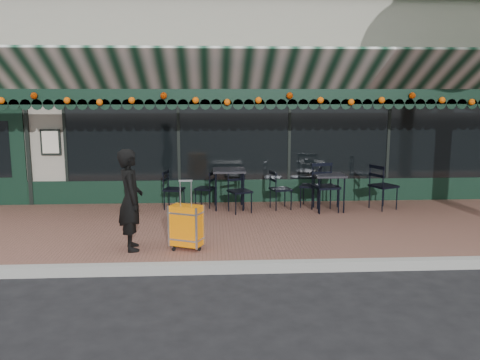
{
  "coord_description": "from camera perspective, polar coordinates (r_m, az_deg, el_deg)",
  "views": [
    {
      "loc": [
        -0.3,
        -6.99,
        2.53
      ],
      "look_at": [
        0.19,
        1.6,
        1.05
      ],
      "focal_mm": 38.0,
      "sensor_mm": 36.0,
      "label": 1
    }
  ],
  "objects": [
    {
      "name": "cafe_table_a",
      "position": [
        10.47,
        9.97,
        0.25
      ],
      "size": [
        0.61,
        0.61,
        0.75
      ],
      "color": "black",
      "rests_on": "sidewalk"
    },
    {
      "name": "curb",
      "position": [
        7.34,
        -0.73,
        -9.79
      ],
      "size": [
        18.0,
        0.16,
        0.15
      ],
      "primitive_type": "cube",
      "color": "#9E9E99",
      "rests_on": "ground"
    },
    {
      "name": "chair_a_right",
      "position": [
        10.89,
        15.82,
        -0.7
      ],
      "size": [
        0.62,
        0.62,
        0.94
      ],
      "primitive_type": null,
      "rotation": [
        0.0,
        0.0,
        1.99
      ],
      "color": "black",
      "rests_on": "sidewalk"
    },
    {
      "name": "suitcase",
      "position": [
        7.86,
        -6.04,
        -5.2
      ],
      "size": [
        0.53,
        0.43,
        1.07
      ],
      "rotation": [
        0.0,
        0.0,
        -0.43
      ],
      "color": "orange",
      "rests_on": "sidewalk"
    },
    {
      "name": "cafe_table_b",
      "position": [
        10.51,
        -1.24,
        0.76
      ],
      "size": [
        0.66,
        0.66,
        0.82
      ],
      "color": "black",
      "rests_on": "sidewalk"
    },
    {
      "name": "ground",
      "position": [
        7.44,
        -0.75,
        -10.12
      ],
      "size": [
        80.0,
        80.0,
        0.0
      ],
      "primitive_type": "plane",
      "color": "black",
      "rests_on": "ground"
    },
    {
      "name": "chair_b_front",
      "position": [
        10.17,
        -0.01,
        -1.33
      ],
      "size": [
        0.55,
        0.55,
        0.84
      ],
      "primitive_type": null,
      "rotation": [
        0.0,
        0.0,
        0.39
      ],
      "color": "black",
      "rests_on": "sidewalk"
    },
    {
      "name": "chair_a_front",
      "position": [
        10.39,
        9.59,
        -0.83
      ],
      "size": [
        0.58,
        0.58,
        0.99
      ],
      "primitive_type": null,
      "rotation": [
        0.0,
        0.0,
        0.18
      ],
      "color": "black",
      "rests_on": "sidewalk"
    },
    {
      "name": "chair_b_right",
      "position": [
        10.53,
        4.59,
        -1.08
      ],
      "size": [
        0.49,
        0.49,
        0.81
      ],
      "primitive_type": null,
      "rotation": [
        0.0,
        0.0,
        1.82
      ],
      "color": "black",
      "rests_on": "sidewalk"
    },
    {
      "name": "restaurant_building",
      "position": [
        14.83,
        -2.13,
        8.76
      ],
      "size": [
        12.0,
        9.6,
        4.5
      ],
      "color": "#9D9788",
      "rests_on": "ground"
    },
    {
      "name": "chair_solo",
      "position": [
        10.6,
        -7.42,
        -1.09
      ],
      "size": [
        0.48,
        0.48,
        0.8
      ],
      "primitive_type": null,
      "rotation": [
        0.0,
        0.0,
        1.35
      ],
      "color": "black",
      "rests_on": "sidewalk"
    },
    {
      "name": "woman",
      "position": [
        7.89,
        -12.18,
        -2.18
      ],
      "size": [
        0.5,
        0.64,
        1.56
      ],
      "primitive_type": "imported",
      "rotation": [
        0.0,
        0.0,
        1.82
      ],
      "color": "black",
      "rests_on": "sidewalk"
    },
    {
      "name": "chair_a_left",
      "position": [
        10.8,
        7.94,
        -0.71
      ],
      "size": [
        0.56,
        0.56,
        0.87
      ],
      "primitive_type": null,
      "rotation": [
        0.0,
        0.0,
        -1.93
      ],
      "color": "black",
      "rests_on": "sidewalk"
    },
    {
      "name": "chair_b_left",
      "position": [
        10.72,
        -3.93,
        -1.0
      ],
      "size": [
        0.5,
        0.5,
        0.77
      ],
      "primitive_type": null,
      "rotation": [
        0.0,
        0.0,
        -1.95
      ],
      "color": "black",
      "rests_on": "sidewalk"
    },
    {
      "name": "sidewalk",
      "position": [
        9.32,
        -1.3,
        -5.51
      ],
      "size": [
        18.0,
        4.0,
        0.15
      ],
      "primitive_type": "cube",
      "color": "brown",
      "rests_on": "ground"
    }
  ]
}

